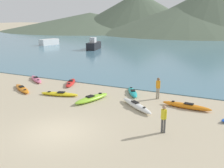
{
  "coord_description": "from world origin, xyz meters",
  "views": [
    {
      "loc": [
        8.17,
        -10.3,
        5.95
      ],
      "look_at": [
        -1.0,
        8.66,
        0.5
      ],
      "focal_mm": 42.0,
      "sensor_mm": 36.0,
      "label": 1
    }
  ],
  "objects_px": {
    "kayak_on_sand_5": "(36,79)",
    "kayak_on_sand_8": "(22,89)",
    "kayak_on_sand_7": "(59,94)",
    "moored_boat_2": "(49,42)",
    "kayak_on_sand_3": "(71,83)",
    "kayak_on_sand_4": "(136,105)",
    "person_near_foreground": "(164,117)",
    "kayak_on_sand_0": "(186,106)",
    "person_near_waterline": "(158,87)",
    "kayak_on_sand_6": "(133,92)",
    "kayak_on_sand_1": "(92,98)",
    "moored_boat_1": "(94,45)"
  },
  "relations": [
    {
      "from": "kayak_on_sand_5",
      "to": "kayak_on_sand_8",
      "type": "bearing_deg",
      "value": -68.17
    },
    {
      "from": "kayak_on_sand_7",
      "to": "moored_boat_2",
      "type": "xyz_separation_m",
      "value": [
        -24.24,
        28.82,
        0.55
      ]
    },
    {
      "from": "kayak_on_sand_3",
      "to": "kayak_on_sand_8",
      "type": "distance_m",
      "value": 4.22
    },
    {
      "from": "kayak_on_sand_4",
      "to": "person_near_foreground",
      "type": "xyz_separation_m",
      "value": [
        2.63,
        -2.99,
        0.69
      ]
    },
    {
      "from": "kayak_on_sand_0",
      "to": "kayak_on_sand_5",
      "type": "bearing_deg",
      "value": 173.3
    },
    {
      "from": "kayak_on_sand_4",
      "to": "moored_boat_2",
      "type": "relative_size",
      "value": 0.69
    },
    {
      "from": "kayak_on_sand_3",
      "to": "person_near_foreground",
      "type": "distance_m",
      "value": 12.06
    },
    {
      "from": "person_near_waterline",
      "to": "kayak_on_sand_4",
      "type": "bearing_deg",
      "value": -105.32
    },
    {
      "from": "kayak_on_sand_3",
      "to": "kayak_on_sand_5",
      "type": "relative_size",
      "value": 1.0
    },
    {
      "from": "kayak_on_sand_3",
      "to": "kayak_on_sand_8",
      "type": "height_order",
      "value": "kayak_on_sand_3"
    },
    {
      "from": "kayak_on_sand_0",
      "to": "kayak_on_sand_4",
      "type": "height_order",
      "value": "kayak_on_sand_4"
    },
    {
      "from": "kayak_on_sand_0",
      "to": "person_near_foreground",
      "type": "bearing_deg",
      "value": -95.06
    },
    {
      "from": "kayak_on_sand_4",
      "to": "kayak_on_sand_6",
      "type": "bearing_deg",
      "value": 115.86
    },
    {
      "from": "kayak_on_sand_6",
      "to": "kayak_on_sand_5",
      "type": "bearing_deg",
      "value": 179.12
    },
    {
      "from": "kayak_on_sand_5",
      "to": "kayak_on_sand_6",
      "type": "distance_m",
      "value": 9.93
    },
    {
      "from": "kayak_on_sand_1",
      "to": "kayak_on_sand_4",
      "type": "height_order",
      "value": "kayak_on_sand_1"
    },
    {
      "from": "kayak_on_sand_6",
      "to": "moored_boat_1",
      "type": "relative_size",
      "value": 0.57
    },
    {
      "from": "kayak_on_sand_1",
      "to": "kayak_on_sand_6",
      "type": "bearing_deg",
      "value": 54.86
    },
    {
      "from": "kayak_on_sand_0",
      "to": "person_near_foreground",
      "type": "xyz_separation_m",
      "value": [
        -0.39,
        -4.4,
        0.7
      ]
    },
    {
      "from": "moored_boat_1",
      "to": "kayak_on_sand_5",
      "type": "bearing_deg",
      "value": -73.42
    },
    {
      "from": "kayak_on_sand_7",
      "to": "person_near_waterline",
      "type": "xyz_separation_m",
      "value": [
        7.08,
        2.51,
        0.79
      ]
    },
    {
      "from": "kayak_on_sand_5",
      "to": "moored_boat_1",
      "type": "bearing_deg",
      "value": 106.58
    },
    {
      "from": "kayak_on_sand_5",
      "to": "moored_boat_2",
      "type": "xyz_separation_m",
      "value": [
        -19.26,
        25.8,
        0.54
      ]
    },
    {
      "from": "moored_boat_1",
      "to": "kayak_on_sand_7",
      "type": "bearing_deg",
      "value": -65.62
    },
    {
      "from": "kayak_on_sand_1",
      "to": "kayak_on_sand_6",
      "type": "relative_size",
      "value": 1.22
    },
    {
      "from": "kayak_on_sand_0",
      "to": "kayak_on_sand_8",
      "type": "height_order",
      "value": "kayak_on_sand_0"
    },
    {
      "from": "kayak_on_sand_7",
      "to": "kayak_on_sand_8",
      "type": "height_order",
      "value": "kayak_on_sand_8"
    },
    {
      "from": "person_near_waterline",
      "to": "moored_boat_2",
      "type": "relative_size",
      "value": 0.36
    },
    {
      "from": "kayak_on_sand_0",
      "to": "kayak_on_sand_6",
      "type": "relative_size",
      "value": 1.23
    },
    {
      "from": "moored_boat_2",
      "to": "moored_boat_1",
      "type": "bearing_deg",
      "value": -11.56
    },
    {
      "from": "kayak_on_sand_7",
      "to": "kayak_on_sand_8",
      "type": "bearing_deg",
      "value": -178.51
    },
    {
      "from": "kayak_on_sand_8",
      "to": "person_near_foreground",
      "type": "relative_size",
      "value": 2.09
    },
    {
      "from": "kayak_on_sand_1",
      "to": "moored_boat_1",
      "type": "height_order",
      "value": "moored_boat_1"
    },
    {
      "from": "kayak_on_sand_3",
      "to": "kayak_on_sand_8",
      "type": "xyz_separation_m",
      "value": [
        -2.51,
        -3.39,
        -0.01
      ]
    },
    {
      "from": "kayak_on_sand_6",
      "to": "kayak_on_sand_7",
      "type": "relative_size",
      "value": 0.87
    },
    {
      "from": "kayak_on_sand_0",
      "to": "kayak_on_sand_5",
      "type": "distance_m",
      "value": 14.48
    },
    {
      "from": "moored_boat_2",
      "to": "person_near_waterline",
      "type": "bearing_deg",
      "value": -40.03
    },
    {
      "from": "kayak_on_sand_1",
      "to": "kayak_on_sand_3",
      "type": "bearing_deg",
      "value": 141.22
    },
    {
      "from": "kayak_on_sand_1",
      "to": "moored_boat_2",
      "type": "xyz_separation_m",
      "value": [
        -27.15,
        28.85,
        0.5
      ]
    },
    {
      "from": "kayak_on_sand_3",
      "to": "moored_boat_2",
      "type": "height_order",
      "value": "moored_boat_2"
    },
    {
      "from": "kayak_on_sand_0",
      "to": "kayak_on_sand_7",
      "type": "bearing_deg",
      "value": -171.91
    },
    {
      "from": "kayak_on_sand_1",
      "to": "person_near_waterline",
      "type": "relative_size",
      "value": 2.06
    },
    {
      "from": "kayak_on_sand_5",
      "to": "kayak_on_sand_7",
      "type": "relative_size",
      "value": 0.96
    },
    {
      "from": "kayak_on_sand_4",
      "to": "kayak_on_sand_5",
      "type": "xyz_separation_m",
      "value": [
        -11.36,
        3.1,
        -0.04
      ]
    },
    {
      "from": "kayak_on_sand_7",
      "to": "moored_boat_1",
      "type": "relative_size",
      "value": 0.66
    },
    {
      "from": "kayak_on_sand_4",
      "to": "moored_boat_2",
      "type": "bearing_deg",
      "value": 136.65
    },
    {
      "from": "kayak_on_sand_0",
      "to": "kayak_on_sand_1",
      "type": "distance_m",
      "value": 6.62
    },
    {
      "from": "kayak_on_sand_4",
      "to": "person_near_waterline",
      "type": "xyz_separation_m",
      "value": [
        0.71,
        2.59,
        0.75
      ]
    },
    {
      "from": "kayak_on_sand_0",
      "to": "kayak_on_sand_4",
      "type": "distance_m",
      "value": 3.33
    },
    {
      "from": "kayak_on_sand_8",
      "to": "moored_boat_2",
      "type": "relative_size",
      "value": 0.7
    }
  ]
}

